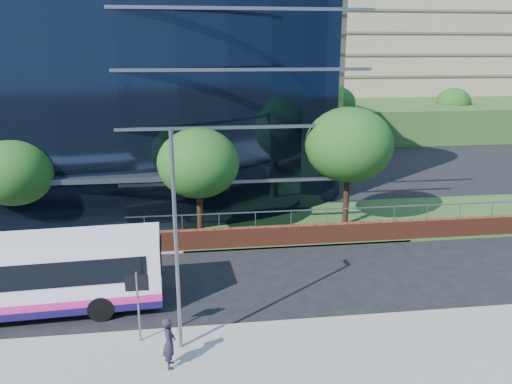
{
  "coord_description": "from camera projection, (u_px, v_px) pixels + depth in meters",
  "views": [
    {
      "loc": [
        6.65,
        -18.48,
        10.64
      ],
      "look_at": [
        10.12,
        8.0,
        3.03
      ],
      "focal_mm": 35.0,
      "sensor_mm": 36.0,
      "label": 1
    }
  ],
  "objects": [
    {
      "name": "glass_office",
      "position": [
        44.0,
        87.0,
        36.89
      ],
      "size": [
        44.0,
        23.1,
        16.0
      ],
      "color": "black",
      "rests_on": "ground"
    },
    {
      "name": "yellow_line_outer",
      "position": [
        22.0,
        341.0,
        18.94
      ],
      "size": [
        80.0,
        0.08,
        0.01
      ],
      "primitive_type": "cube",
      "color": "gold",
      "rests_on": "ground"
    },
    {
      "name": "grass_verge",
      "position": [
        457.0,
        215.0,
        33.18
      ],
      "size": [
        36.0,
        8.0,
        0.12
      ],
      "primitive_type": "cube",
      "color": "#2D511E",
      "rests_on": "ground"
    },
    {
      "name": "tree_far_d",
      "position": [
        349.0,
        145.0,
        29.82
      ],
      "size": [
        5.28,
        5.28,
        7.44
      ],
      "color": "black",
      "rests_on": "ground"
    },
    {
      "name": "yellow_line_inner",
      "position": [
        23.0,
        339.0,
        19.08
      ],
      "size": [
        80.0,
        0.08,
        0.01
      ],
      "primitive_type": "cube",
      "color": "gold",
      "rests_on": "ground"
    },
    {
      "name": "ground",
      "position": [
        29.0,
        330.0,
        19.7
      ],
      "size": [
        200.0,
        200.0,
        0.0
      ],
      "primitive_type": "plane",
      "color": "black",
      "rests_on": "ground"
    },
    {
      "name": "tree_far_b",
      "position": [
        15.0,
        172.0,
        27.23
      ],
      "size": [
        4.29,
        4.29,
        6.05
      ],
      "color": "black",
      "rests_on": "ground"
    },
    {
      "name": "city_bus",
      "position": [
        18.0,
        276.0,
        20.5
      ],
      "size": [
        11.98,
        3.37,
        3.21
      ],
      "rotation": [
        0.0,
        0.0,
        0.06
      ],
      "color": "silver",
      "rests_on": "ground"
    },
    {
      "name": "retaining_wall",
      "position": [
        426.0,
        229.0,
        29.0
      ],
      "size": [
        34.0,
        0.4,
        2.11
      ],
      "color": "maroon",
      "rests_on": "ground"
    },
    {
      "name": "tree_dist_e",
      "position": [
        336.0,
        103.0,
        59.6
      ],
      "size": [
        4.62,
        4.62,
        6.51
      ],
      "color": "black",
      "rests_on": "ground"
    },
    {
      "name": "tree_far_c",
      "position": [
        198.0,
        163.0,
        27.92
      ],
      "size": [
        4.62,
        4.62,
        6.51
      ],
      "color": "black",
      "rests_on": "ground"
    },
    {
      "name": "kerb",
      "position": [
        20.0,
        342.0,
        18.73
      ],
      "size": [
        80.0,
        0.25,
        0.16
      ],
      "primitive_type": "cube",
      "color": "gray",
      "rests_on": "ground"
    },
    {
      "name": "apartment_block",
      "position": [
        357.0,
        47.0,
        75.22
      ],
      "size": [
        60.0,
        42.0,
        30.0
      ],
      "color": "#2D511E",
      "rests_on": "ground"
    },
    {
      "name": "tree_dist_f",
      "position": [
        453.0,
        102.0,
        63.6
      ],
      "size": [
        4.29,
        4.29,
        6.05
      ],
      "color": "black",
      "rests_on": "ground"
    },
    {
      "name": "pedestrian",
      "position": [
        169.0,
        343.0,
        16.93
      ],
      "size": [
        0.48,
        0.7,
        1.84
      ],
      "primitive_type": "imported",
      "rotation": [
        0.0,
        0.0,
        1.64
      ],
      "color": "#231C2B",
      "rests_on": "pavement_near"
    },
    {
      "name": "street_sign",
      "position": [
        137.0,
        292.0,
        18.16
      ],
      "size": [
        0.85,
        0.09,
        2.8
      ],
      "color": "slate",
      "rests_on": "pavement_near"
    },
    {
      "name": "streetlight_east",
      "position": [
        176.0,
        237.0,
        17.16
      ],
      "size": [
        0.15,
        0.77,
        8.0
      ],
      "color": "slate",
      "rests_on": "pavement_near"
    }
  ]
}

